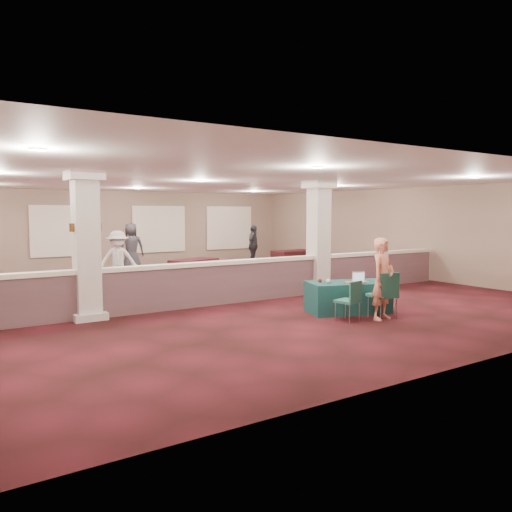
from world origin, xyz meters
TOP-DOWN VIEW (x-y plane):
  - ground at (0.00, 0.00)m, footprint 16.00×16.00m
  - wall_back at (0.00, 8.00)m, footprint 16.00×0.04m
  - wall_front at (0.00, -8.00)m, footprint 16.00×0.04m
  - wall_right at (8.00, 0.00)m, footprint 0.04×16.00m
  - ceiling at (0.00, 0.00)m, footprint 16.00×16.00m
  - partition_wall at (0.00, -1.50)m, footprint 15.60×0.28m
  - column_left at (-3.50, -1.50)m, footprint 0.72×0.72m
  - column_right at (3.00, -1.50)m, footprint 0.72×0.72m
  - sconce_left at (-3.78, -1.50)m, footprint 0.12×0.12m
  - sconce_right at (-3.22, -1.50)m, footprint 0.12×0.12m
  - near_table at (1.78, -4.02)m, footprint 2.05×1.46m
  - conf_chair_main at (1.94, -5.01)m, footprint 0.57×0.58m
  - conf_chair_side at (1.12, -4.80)m, footprint 0.52×0.52m
  - woman at (1.85, -5.02)m, footprint 0.72×0.55m
  - far_table_front_left at (-2.50, 0.30)m, footprint 1.97×1.04m
  - far_table_front_center at (1.15, 0.91)m, footprint 2.21×1.54m
  - far_table_front_right at (5.60, 0.71)m, footprint 1.77×0.99m
  - far_table_back_center at (1.34, 3.20)m, footprint 1.91×1.43m
  - far_table_back_right at (6.50, 4.26)m, footprint 1.82×0.97m
  - attendee_b at (-1.55, 2.52)m, footprint 1.23×0.80m
  - attendee_c at (5.23, 5.42)m, footprint 1.12×1.07m
  - attendee_d at (0.19, 6.34)m, footprint 1.05×0.76m
  - laptop_base at (2.04, -4.16)m, footprint 0.38×0.31m
  - laptop_screen at (2.08, -4.05)m, footprint 0.31×0.11m
  - screen_glow at (2.07, -4.06)m, footprint 0.28×0.10m
  - knitting at (1.75, -4.26)m, footprint 0.46×0.40m
  - yarn_cream at (1.24, -3.94)m, footprint 0.11×0.11m
  - yarn_red at (1.15, -3.76)m, footprint 0.10×0.10m
  - yarn_grey at (1.40, -3.77)m, footprint 0.10×0.10m
  - scissors at (2.29, -4.48)m, footprint 0.12×0.06m

SIDE VIEW (x-z plane):
  - ground at x=0.00m, z-range 0.00..0.00m
  - far_table_front_right at x=5.60m, z-range 0.00..0.69m
  - far_table_back_center at x=1.34m, z-range 0.00..0.70m
  - near_table at x=1.78m, z-range 0.00..0.71m
  - far_table_back_right at x=6.50m, z-range 0.00..0.72m
  - far_table_front_left at x=-2.50m, z-range 0.00..0.78m
  - far_table_front_center at x=1.15m, z-range 0.00..0.82m
  - conf_chair_side at x=1.12m, z-range 0.08..0.96m
  - partition_wall at x=0.00m, z-range 0.02..1.12m
  - conf_chair_main at x=1.94m, z-range 0.09..1.12m
  - scissors at x=2.29m, z-range 0.71..0.72m
  - laptop_base at x=2.04m, z-range 0.71..0.73m
  - knitting at x=1.75m, z-range 0.71..0.74m
  - yarn_red at x=1.15m, z-range 0.71..0.81m
  - yarn_grey at x=1.40m, z-range 0.71..0.81m
  - yarn_cream at x=1.24m, z-range 0.71..0.82m
  - screen_glow at x=2.07m, z-range 0.73..0.91m
  - laptop_screen at x=2.08m, z-range 0.73..0.94m
  - attendee_b at x=-1.55m, z-range 0.00..1.77m
  - woman at x=1.85m, z-range 0.00..1.78m
  - attendee_c at x=5.23m, z-range 0.00..1.79m
  - attendee_d at x=0.19m, z-range 0.00..1.92m
  - wall_back at x=0.00m, z-range 0.00..3.20m
  - wall_front at x=0.00m, z-range 0.00..3.20m
  - wall_right at x=8.00m, z-range 0.00..3.20m
  - column_left at x=-3.50m, z-range 0.04..3.24m
  - column_right at x=3.00m, z-range 0.04..3.24m
  - sconce_left at x=-3.78m, z-range 1.91..2.09m
  - sconce_right at x=-3.22m, z-range 1.91..2.09m
  - ceiling at x=0.00m, z-range 3.19..3.21m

